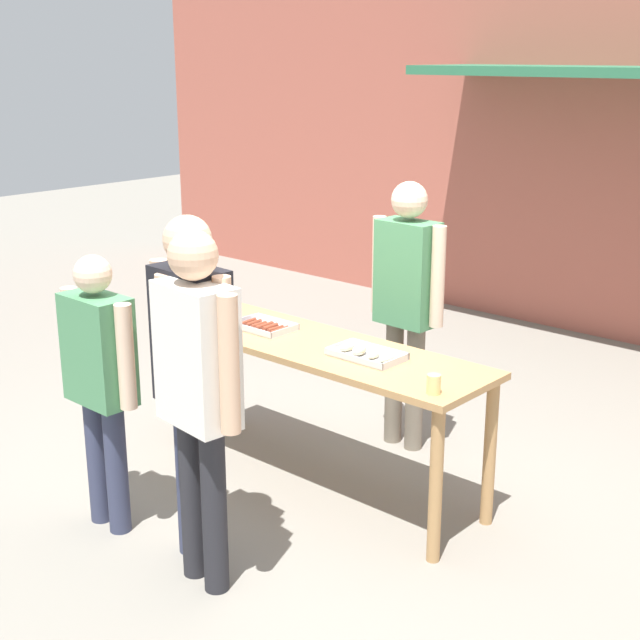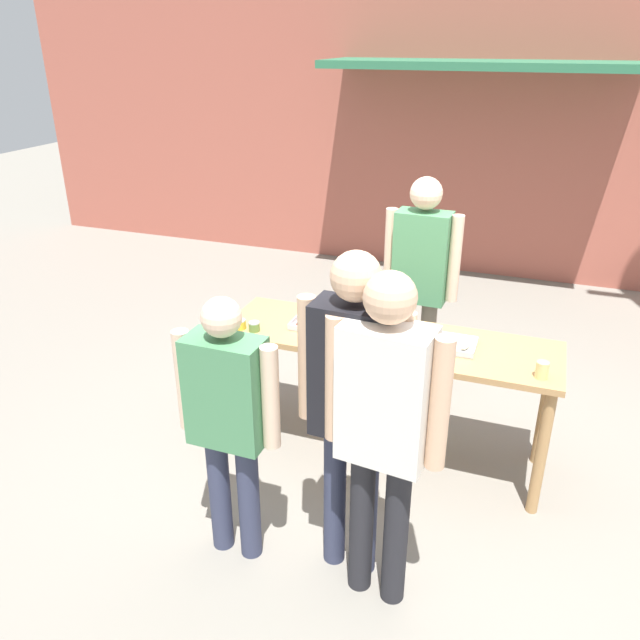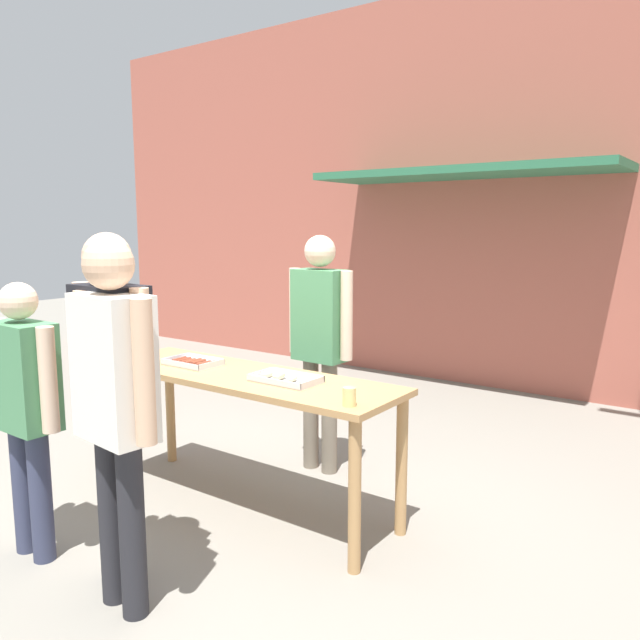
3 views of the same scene
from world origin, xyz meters
name	(u,v)px [view 3 (image 3 of 3)]	position (x,y,z in m)	size (l,w,h in m)	color
ground_plane	(246,505)	(0.00, 0.00, 0.00)	(24.00, 24.00, 0.00)	gray
building_facade_back	(481,189)	(0.00, 3.98, 2.26)	(12.00, 1.11, 4.50)	#A85647
serving_table	(244,392)	(0.00, 0.00, 0.78)	(2.17, 0.65, 0.90)	tan
food_tray_sausages	(194,363)	(-0.46, 0.00, 0.91)	(0.37, 0.25, 0.04)	silver
food_tray_buns	(285,378)	(0.34, 0.00, 0.92)	(0.41, 0.25, 0.07)	silver
condiment_jar_mustard	(123,357)	(-0.95, -0.21, 0.93)	(0.07, 0.07, 0.06)	gold
condiment_jar_ketchup	(132,359)	(-0.85, -0.21, 0.93)	(0.07, 0.07, 0.06)	#567A38
beer_cup	(349,397)	(0.95, -0.21, 0.95)	(0.07, 0.07, 0.10)	#DBC67A
person_server_behind_table	(320,331)	(0.04, 0.80, 1.07)	(0.57, 0.23, 1.78)	#756B5B
person_customer_holding_hotdog	(25,397)	(-0.54, -1.16, 0.92)	(0.58, 0.22, 1.55)	#333851
person_customer_with_cup	(115,393)	(0.28, -1.17, 1.08)	(0.59, 0.27, 1.79)	#232328
person_customer_waiting_in_line	(113,378)	(0.09, -1.04, 1.10)	(0.58, 0.24, 1.82)	#333851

